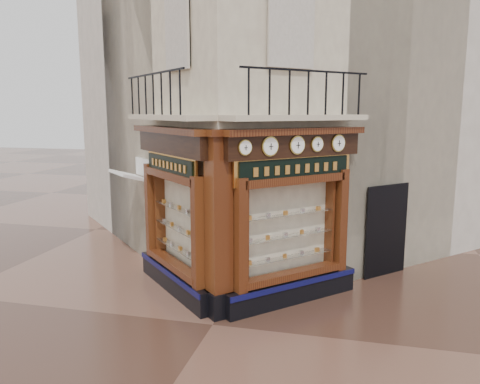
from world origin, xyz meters
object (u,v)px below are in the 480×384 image
(clock_a, at_px, (245,148))
(signboard_left, at_px, (170,165))
(awning, at_px, (133,265))
(clock_b, at_px, (270,146))
(clock_c, at_px, (297,145))
(corner_pilaster, at_px, (219,227))
(clock_e, at_px, (338,143))
(signboard_right, at_px, (296,169))
(clock_d, at_px, (317,144))

(clock_a, height_order, signboard_left, clock_a)
(signboard_left, bearing_deg, awning, 4.29)
(clock_b, bearing_deg, clock_c, 0.00)
(corner_pilaster, relative_size, signboard_left, 2.02)
(awning, bearing_deg, clock_e, -143.93)
(clock_c, height_order, awning, clock_c)
(corner_pilaster, bearing_deg, signboard_right, -10.25)
(clock_b, bearing_deg, signboard_left, 120.90)
(clock_c, bearing_deg, signboard_left, 132.73)
(clock_a, height_order, awning, clock_a)
(clock_b, height_order, clock_d, clock_b)
(awning, distance_m, signboard_right, 5.92)
(clock_b, xyz_separation_m, clock_c, (0.50, 0.50, 0.00))
(corner_pilaster, xyz_separation_m, signboard_right, (1.46, 1.01, 1.15))
(clock_e, bearing_deg, clock_a, 180.00)
(clock_d, xyz_separation_m, awning, (-5.21, 1.33, -3.62))
(clock_c, relative_size, signboard_right, 0.18)
(clock_a, bearing_deg, signboard_left, 107.72)
(clock_a, relative_size, awning, 0.23)
(clock_a, distance_m, signboard_left, 2.34)
(clock_c, bearing_deg, clock_e, -0.00)
(corner_pilaster, height_order, clock_b, corner_pilaster)
(clock_c, xyz_separation_m, awning, (-4.82, 1.72, -3.62))
(corner_pilaster, relative_size, clock_a, 12.67)
(clock_e, bearing_deg, awning, 126.07)
(clock_a, xyz_separation_m, clock_c, (0.93, 0.93, 0.00))
(corner_pilaster, xyz_separation_m, clock_c, (1.50, 0.90, 1.67))
(clock_a, relative_size, clock_b, 0.76)
(clock_a, xyz_separation_m, clock_b, (0.43, 0.43, 0.00))
(awning, relative_size, signboard_left, 0.69)
(clock_d, distance_m, signboard_right, 0.73)
(clock_b, relative_size, clock_c, 1.03)
(clock_b, distance_m, signboard_left, 2.59)
(clock_d, bearing_deg, awning, 120.70)
(clock_c, xyz_separation_m, clock_e, (0.83, 0.83, 0.00))
(clock_b, relative_size, clock_e, 1.05)
(signboard_left, height_order, signboard_right, signboard_right)
(clock_d, height_order, signboard_right, clock_d)
(corner_pilaster, xyz_separation_m, clock_b, (1.00, 0.40, 1.67))
(clock_d, relative_size, signboard_left, 0.17)
(clock_a, bearing_deg, corner_pilaster, 131.61)
(clock_d, xyz_separation_m, signboard_left, (-3.35, -0.27, -0.52))
(corner_pilaster, height_order, signboard_right, corner_pilaster)
(corner_pilaster, bearing_deg, awning, 96.79)
(clock_a, bearing_deg, clock_e, 0.00)
(clock_b, relative_size, signboard_left, 0.21)
(clock_b, xyz_separation_m, awning, (-4.32, 2.22, -3.62))
(corner_pilaster, bearing_deg, clock_a, -48.39)
(clock_c, distance_m, signboard_right, 0.53)
(clock_e, distance_m, signboard_left, 3.89)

